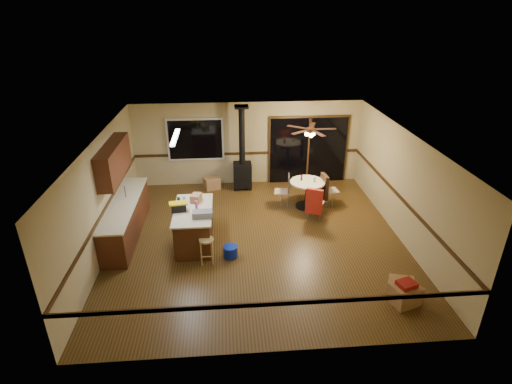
{
  "coord_description": "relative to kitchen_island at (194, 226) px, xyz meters",
  "views": [
    {
      "loc": [
        -0.69,
        -8.32,
        5.23
      ],
      "look_at": [
        0.0,
        0.3,
        1.15
      ],
      "focal_mm": 28.0,
      "sensor_mm": 36.0,
      "label": 1
    }
  ],
  "objects": [
    {
      "name": "toolbox_black",
      "position": [
        -0.31,
        -0.06,
        0.54
      ],
      "size": [
        0.36,
        0.22,
        0.19
      ],
      "primitive_type": "cube",
      "rotation": [
        0.0,
        0.0,
        0.14
      ],
      "color": "black",
      "rests_on": "kitchen_island"
    },
    {
      "name": "ceiling_fan",
      "position": [
        3.04,
        1.65,
        1.76
      ],
      "size": [
        0.24,
        0.24,
        0.55
      ],
      "color": "brown",
      "rests_on": "ceiling"
    },
    {
      "name": "countertop",
      "position": [
        -1.7,
        0.5,
        0.43
      ],
      "size": [
        0.64,
        3.04,
        0.04
      ],
      "primitive_type": "cube",
      "color": "beige",
      "rests_on": "lower_cabinets"
    },
    {
      "name": "wall_left",
      "position": [
        -2.0,
        0.0,
        0.85
      ],
      "size": [
        0.0,
        7.0,
        7.0
      ],
      "primitive_type": "plane",
      "rotation": [
        1.57,
        0.0,
        1.57
      ],
      "color": "tan",
      "rests_on": "ground"
    },
    {
      "name": "box_under_window",
      "position": [
        0.35,
        3.1,
        -0.27
      ],
      "size": [
        0.56,
        0.51,
        0.37
      ],
      "primitive_type": "cube",
      "rotation": [
        0.0,
        0.0,
        0.35
      ],
      "color": "#986D43",
      "rests_on": "floor"
    },
    {
      "name": "bottle_pink",
      "position": [
        0.09,
        0.0,
        0.55
      ],
      "size": [
        0.08,
        0.08,
        0.21
      ],
      "primitive_type": "cylinder",
      "rotation": [
        0.0,
        0.0,
        0.16
      ],
      "color": "#D84C8C",
      "rests_on": "kitchen_island"
    },
    {
      "name": "chair_near",
      "position": [
        3.06,
        0.79,
        0.14
      ],
      "size": [
        0.58,
        0.6,
        0.7
      ],
      "color": "tan",
      "rests_on": "ground"
    },
    {
      "name": "kitchen_island",
      "position": [
        0.0,
        0.0,
        0.0
      ],
      "size": [
        0.88,
        1.68,
        0.9
      ],
      "color": "#4B2712",
      "rests_on": "ground"
    },
    {
      "name": "dining_table",
      "position": [
        3.04,
        1.65,
        0.08
      ],
      "size": [
        0.97,
        0.97,
        0.78
      ],
      "color": "black",
      "rests_on": "ground"
    },
    {
      "name": "sliding_door",
      "position": [
        3.4,
        3.45,
        0.6
      ],
      "size": [
        2.52,
        0.1,
        2.1
      ],
      "primitive_type": "cube",
      "color": "black",
      "rests_on": "ground"
    },
    {
      "name": "lower_cabinets",
      "position": [
        -1.7,
        0.5,
        -0.02
      ],
      "size": [
        0.6,
        3.0,
        0.86
      ],
      "primitive_type": "cube",
      "color": "#512614",
      "rests_on": "ground"
    },
    {
      "name": "bottle_white",
      "position": [
        -0.23,
        0.35,
        0.54
      ],
      "size": [
        0.08,
        0.08,
        0.19
      ],
      "primitive_type": "cylinder",
      "rotation": [
        0.0,
        0.0,
        0.4
      ],
      "color": "white",
      "rests_on": "kitchen_island"
    },
    {
      "name": "wall_right",
      "position": [
        5.0,
        0.0,
        0.85
      ],
      "size": [
        0.0,
        7.0,
        7.0
      ],
      "primitive_type": "plane",
      "rotation": [
        1.57,
        0.0,
        -1.57
      ],
      "color": "tan",
      "rests_on": "ground"
    },
    {
      "name": "chair_rail",
      "position": [
        1.5,
        0.0,
        0.55
      ],
      "size": [
        7.0,
        7.0,
        0.08
      ],
      "primitive_type": null,
      "color": "#36210D",
      "rests_on": "ground"
    },
    {
      "name": "glass_cream",
      "position": [
        3.22,
        1.6,
        0.4
      ],
      "size": [
        0.06,
        0.06,
        0.14
      ],
      "primitive_type": "cylinder",
      "rotation": [
        0.0,
        0.0,
        0.01
      ],
      "color": "beige",
      "rests_on": "dining_table"
    },
    {
      "name": "window",
      "position": [
        -0.1,
        3.45,
        1.05
      ],
      "size": [
        1.72,
        0.1,
        1.32
      ],
      "primitive_type": "cube",
      "color": "black",
      "rests_on": "ground"
    },
    {
      "name": "upper_cabinets",
      "position": [
        -1.83,
        0.7,
        1.45
      ],
      "size": [
        0.35,
        2.0,
        0.8
      ],
      "primitive_type": "cube",
      "color": "#512614",
      "rests_on": "ground"
    },
    {
      "name": "chair_right",
      "position": [
        3.56,
        1.68,
        0.14
      ],
      "size": [
        0.51,
        0.47,
        0.7
      ],
      "color": "tan",
      "rests_on": "ground"
    },
    {
      "name": "ceiling",
      "position": [
        1.5,
        0.0,
        2.15
      ],
      "size": [
        7.0,
        7.0,
        0.0
      ],
      "primitive_type": "plane",
      "rotation": [
        3.14,
        0.0,
        0.0
      ],
      "color": "silver",
      "rests_on": "ground"
    },
    {
      "name": "toolbox_grey",
      "position": [
        0.24,
        -0.37,
        0.52
      ],
      "size": [
        0.45,
        0.26,
        0.14
      ],
      "primitive_type": "cube",
      "rotation": [
        0.0,
        0.0,
        0.02
      ],
      "color": "slate",
      "rests_on": "kitchen_island"
    },
    {
      "name": "wall_front",
      "position": [
        1.5,
        -3.5,
        0.85
      ],
      "size": [
        7.0,
        0.0,
        7.0
      ],
      "primitive_type": "plane",
      "rotation": [
        -1.57,
        0.0,
        0.0
      ],
      "color": "tan",
      "rests_on": "ground"
    },
    {
      "name": "box_corner_a",
      "position": [
        4.14,
        -2.5,
        -0.25
      ],
      "size": [
        0.63,
        0.58,
        0.4
      ],
      "primitive_type": "cube",
      "rotation": [
        0.0,
        0.0,
        0.31
      ],
      "color": "#986D43",
      "rests_on": "floor"
    },
    {
      "name": "toolbox_yellow_lid",
      "position": [
        -0.31,
        -0.06,
        0.65
      ],
      "size": [
        0.45,
        0.28,
        0.03
      ],
      "primitive_type": "cube",
      "rotation": [
        0.0,
        0.0,
        0.14
      ],
      "color": "gold",
      "rests_on": "toolbox_black"
    },
    {
      "name": "blue_bucket",
      "position": [
        0.84,
        -0.68,
        -0.32
      ],
      "size": [
        0.39,
        0.39,
        0.27
      ],
      "primitive_type": "cylinder",
      "rotation": [
        0.0,
        0.0,
        -0.22
      ],
      "color": "#0B249E",
      "rests_on": "floor"
    },
    {
      "name": "box_corner_b",
      "position": [
        4.15,
        -2.32,
        -0.26
      ],
      "size": [
        0.55,
        0.51,
        0.38
      ],
      "primitive_type": "cube",
      "rotation": [
        0.0,
        0.0,
        -0.27
      ],
      "color": "#986D43",
      "rests_on": "floor"
    },
    {
      "name": "chair_left",
      "position": [
        2.45,
        1.74,
        0.14
      ],
      "size": [
        0.46,
        0.46,
        0.51
      ],
      "color": "tan",
      "rests_on": "ground"
    },
    {
      "name": "bottle_dark",
      "position": [
        -0.32,
        0.11,
        0.58
      ],
      "size": [
        0.09,
        0.09,
        0.27
      ],
      "primitive_type": "cylinder",
      "rotation": [
        0.0,
        0.0,
        0.2
      ],
      "color": "black",
      "rests_on": "kitchen_island"
    },
    {
      "name": "glass_red",
      "position": [
        2.89,
        1.75,
        0.4
      ],
      "size": [
        0.07,
        0.07,
        0.15
      ],
      "primitive_type": "cylinder",
      "rotation": [
        0.0,
        0.0,
        0.41
      ],
      "color": "#590C14",
      "rests_on": "dining_table"
    },
    {
      "name": "box_small_red",
      "position": [
        4.14,
        -2.5,
        -0.01
      ],
      "size": [
        0.4,
        0.37,
        0.09
      ],
      "primitive_type": "cube",
      "rotation": [
        0.0,
        0.0,
        0.31
      ],
      "color": "maroon",
      "rests_on": "box_corner_a"
    },
    {
      "name": "wall_back",
      "position": [
        1.5,
        3.5,
        0.85
      ],
      "size": [
        7.0,
        0.0,
        7.0
      ],
      "primitive_type": "plane",
      "rotation": [
        1.57,
        0.0,
        0.0
      ],
      "color": "tan",
      "rests_on": "ground"
    },
    {
      "name": "fluorescent_strip",
      "position": [
        -0.3,
        0.3,
        2.11
      ],
      "size": [
        0.1,
        1.2,
        0.04
      ],
      "primitive_type": "cube",
      "color": "white",
      "rests_on": "ceiling"
    },
    {
      "name": "wood_stove",
      "position": [
        1.3,
        3.05,
        0.28
      ],
      "size": [
        0.55,
        0.5,
        2.52
      ],
      "color": "black",
      "rests_on": "ground"
    },
    {
      "name": "box_on_island",
      "position": [
        0.06,
        0.39,
        0.54
      ],
      "size": [
        0.29,
        0.34,
        0.19
      ],
      "primitive_type": "cube",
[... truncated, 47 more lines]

